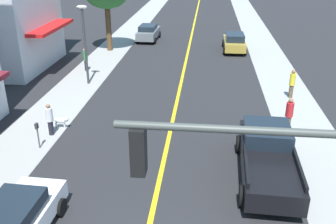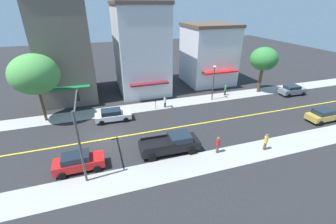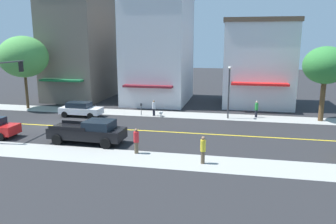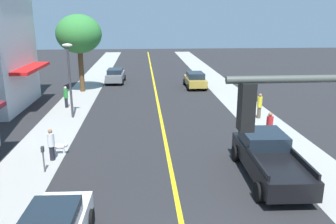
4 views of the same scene
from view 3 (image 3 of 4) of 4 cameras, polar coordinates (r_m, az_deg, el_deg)
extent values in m
plane|color=#262628|center=(33.47, -19.76, -2.15)|extent=(140.00, 140.00, 0.00)
cube|color=#9E9E99|center=(39.43, -14.56, 0.27)|extent=(3.05, 126.00, 0.01)
cube|color=yellow|center=(33.47, -19.76, -2.14)|extent=(0.20, 126.00, 0.00)
cube|color=#665B51|center=(47.18, -14.98, 11.14)|extent=(9.47, 7.15, 14.73)
cube|color=#196638|center=(42.82, -17.76, 5.15)|extent=(0.96, 5.43, 0.24)
cube|color=silver|center=(43.45, -1.55, 10.51)|extent=(10.57, 7.52, 13.25)
cube|color=maroon|center=(38.19, -3.48, 4.38)|extent=(0.96, 5.72, 0.24)
cube|color=silver|center=(42.49, 15.10, 7.75)|extent=(8.16, 8.04, 9.81)
cube|color=brown|center=(42.44, 15.49, 14.70)|extent=(8.46, 8.34, 0.50)
cube|color=red|center=(37.96, 15.36, 4.61)|extent=(1.29, 6.11, 0.24)
cylinder|color=brown|center=(36.24, 24.78, 1.66)|extent=(0.48, 0.48, 3.91)
ellipsoid|color=#337F38|center=(35.84, 25.28, 7.24)|extent=(4.24, 4.24, 3.61)
cylinder|color=brown|center=(42.41, -22.95, 3.20)|extent=(0.32, 0.32, 3.94)
ellipsoid|color=#4C9947|center=(42.04, -23.40, 8.64)|extent=(5.52, 5.52, 4.69)
cylinder|color=yellow|center=(37.81, -12.18, 0.41)|extent=(0.24, 0.24, 0.68)
sphere|color=#232328|center=(37.73, -12.21, 1.01)|extent=(0.22, 0.22, 0.22)
cylinder|color=#232328|center=(37.95, -12.08, 0.51)|extent=(0.10, 0.10, 0.10)
cylinder|color=#232328|center=(37.65, -12.29, 0.40)|extent=(0.10, 0.10, 0.10)
cylinder|color=#4C4C51|center=(35.76, -4.58, 0.26)|extent=(0.07, 0.07, 1.02)
cube|color=#2D2D33|center=(35.63, -4.60, 1.27)|extent=(0.12, 0.18, 0.26)
cylinder|color=#474C47|center=(31.08, -26.56, 7.50)|extent=(5.90, 0.14, 0.14)
cube|color=black|center=(33.16, -23.78, 7.09)|extent=(0.26, 0.32, 0.90)
sphere|color=red|center=(33.14, -23.82, 7.60)|extent=(0.20, 0.20, 0.20)
sphere|color=yellow|center=(33.16, -23.78, 7.09)|extent=(0.20, 0.20, 0.20)
sphere|color=green|center=(33.18, -23.73, 6.57)|extent=(0.20, 0.20, 0.20)
cylinder|color=#38383D|center=(34.44, 10.30, 3.03)|extent=(0.16, 0.16, 5.03)
ellipsoid|color=silver|center=(34.13, 10.47, 7.45)|extent=(0.70, 0.36, 0.24)
cylinder|color=black|center=(31.09, -24.72, -3.00)|extent=(0.22, 0.64, 0.64)
cylinder|color=black|center=(29.78, -26.63, -3.81)|extent=(0.22, 0.64, 0.64)
cube|color=silver|center=(36.17, -14.58, 0.25)|extent=(1.87, 4.45, 0.65)
cube|color=#19232D|center=(36.15, -14.94, 1.20)|extent=(1.60, 2.42, 0.56)
cylinder|color=black|center=(36.35, -11.90, -0.08)|extent=(0.24, 0.65, 0.64)
cylinder|color=black|center=(34.83, -13.10, -0.66)|extent=(0.24, 0.65, 0.64)
cylinder|color=black|center=(37.66, -15.90, 0.14)|extent=(0.24, 0.65, 0.64)
cylinder|color=black|center=(36.20, -17.22, -0.42)|extent=(0.24, 0.65, 0.64)
cube|color=black|center=(26.76, -13.62, -3.47)|extent=(2.29, 5.95, 0.80)
cube|color=#19232D|center=(26.12, -11.63, -2.13)|extent=(1.99, 2.18, 0.63)
cube|color=black|center=(27.99, -14.93, -1.76)|extent=(0.21, 3.06, 0.24)
cube|color=black|center=(26.37, -16.90, -2.71)|extent=(0.21, 3.06, 0.24)
cylinder|color=black|center=(26.95, -8.78, -4.03)|extent=(0.31, 0.81, 0.80)
cylinder|color=black|center=(25.12, -10.58, -5.30)|extent=(0.31, 0.81, 0.80)
cylinder|color=black|center=(28.68, -16.20, -3.40)|extent=(0.31, 0.81, 0.80)
cylinder|color=black|center=(26.97, -18.38, -4.52)|extent=(0.31, 0.81, 0.80)
cylinder|color=brown|center=(23.83, -5.41, -6.08)|extent=(0.28, 0.28, 0.82)
cylinder|color=red|center=(23.60, -5.45, -4.27)|extent=(0.38, 0.38, 0.75)
sphere|color=#936B4C|center=(23.47, -5.47, -3.12)|extent=(0.23, 0.23, 0.23)
cylinder|color=black|center=(35.40, -2.42, -0.05)|extent=(0.26, 0.26, 0.76)
cylinder|color=silver|center=(35.26, -2.43, 1.11)|extent=(0.34, 0.34, 0.69)
sphere|color=#936B4C|center=(35.17, -2.44, 1.83)|extent=(0.21, 0.21, 0.21)
cylinder|color=black|center=(35.88, 14.79, -0.26)|extent=(0.25, 0.25, 0.79)
cylinder|color=#288C38|center=(35.73, 14.86, 0.92)|extent=(0.33, 0.33, 0.72)
sphere|color=beige|center=(35.65, 14.90, 1.67)|extent=(0.22, 0.22, 0.22)
cylinder|color=brown|center=(21.96, 5.95, -7.69)|extent=(0.26, 0.26, 0.83)
cylinder|color=yellow|center=(21.70, 6.00, -5.72)|extent=(0.35, 0.35, 0.76)
sphere|color=#936B4C|center=(21.56, 6.03, -4.47)|extent=(0.23, 0.23, 0.23)
ellipsoid|color=silver|center=(35.06, -1.20, -0.10)|extent=(0.69, 0.35, 0.29)
sphere|color=silver|center=(34.70, -1.39, -0.09)|extent=(0.24, 0.24, 0.24)
cylinder|color=silver|center=(34.90, -1.32, -0.63)|extent=(0.10, 0.10, 0.27)
cylinder|color=silver|center=(35.33, -1.08, -0.47)|extent=(0.10, 0.10, 0.27)
camera|label=1|loc=(35.82, -32.84, 11.77)|focal=40.34mm
camera|label=2|loc=(18.85, -64.31, 23.01)|focal=24.12mm
camera|label=4|loc=(38.22, -29.70, 9.47)|focal=36.54mm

